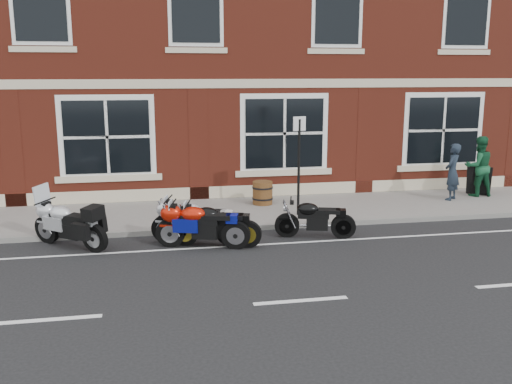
{
  "coord_description": "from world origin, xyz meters",
  "views": [
    {
      "loc": [
        -2.38,
        -11.58,
        3.72
      ],
      "look_at": [
        0.11,
        1.6,
        0.89
      ],
      "focal_mm": 40.0,
      "sensor_mm": 36.0,
      "label": 1
    }
  ],
  "objects_px": {
    "moto_sport_silver": "(196,220)",
    "a_board_sign": "(479,180)",
    "moto_touring_silver": "(69,222)",
    "moto_naked_black": "(313,217)",
    "parking_sign": "(299,159)",
    "pedestrian_left": "(452,172)",
    "pedestrian_right": "(479,166)",
    "moto_sport_red": "(201,224)",
    "moto_sport_black": "(214,223)",
    "barrel_planter": "(263,193)"
  },
  "relations": [
    {
      "from": "moto_sport_silver",
      "to": "a_board_sign",
      "type": "height_order",
      "value": "a_board_sign"
    },
    {
      "from": "moto_touring_silver",
      "to": "moto_naked_black",
      "type": "bearing_deg",
      "value": -54.09
    },
    {
      "from": "parking_sign",
      "to": "pedestrian_left",
      "type": "bearing_deg",
      "value": -6.29
    },
    {
      "from": "moto_touring_silver",
      "to": "pedestrian_left",
      "type": "height_order",
      "value": "pedestrian_left"
    },
    {
      "from": "pedestrian_left",
      "to": "parking_sign",
      "type": "distance_m",
      "value": 4.89
    },
    {
      "from": "moto_touring_silver",
      "to": "pedestrian_right",
      "type": "xyz_separation_m",
      "value": [
        11.27,
        2.61,
        0.46
      ]
    },
    {
      "from": "moto_sport_silver",
      "to": "pedestrian_left",
      "type": "bearing_deg",
      "value": -51.62
    },
    {
      "from": "moto_touring_silver",
      "to": "moto_sport_red",
      "type": "relative_size",
      "value": 0.83
    },
    {
      "from": "moto_naked_black",
      "to": "parking_sign",
      "type": "bearing_deg",
      "value": 13.11
    },
    {
      "from": "moto_sport_red",
      "to": "moto_sport_black",
      "type": "relative_size",
      "value": 1.04
    },
    {
      "from": "moto_sport_red",
      "to": "parking_sign",
      "type": "relative_size",
      "value": 0.8
    },
    {
      "from": "moto_naked_black",
      "to": "pedestrian_right",
      "type": "relative_size",
      "value": 1.02
    },
    {
      "from": "moto_sport_black",
      "to": "pedestrian_left",
      "type": "distance_m",
      "value": 7.69
    },
    {
      "from": "moto_sport_red",
      "to": "pedestrian_right",
      "type": "height_order",
      "value": "pedestrian_right"
    },
    {
      "from": "moto_sport_black",
      "to": "moto_naked_black",
      "type": "height_order",
      "value": "moto_sport_black"
    },
    {
      "from": "moto_sport_red",
      "to": "pedestrian_left",
      "type": "bearing_deg",
      "value": -52.56
    },
    {
      "from": "pedestrian_right",
      "to": "moto_sport_red",
      "type": "bearing_deg",
      "value": 21.77
    },
    {
      "from": "moto_sport_black",
      "to": "pedestrian_left",
      "type": "relative_size",
      "value": 1.19
    },
    {
      "from": "a_board_sign",
      "to": "moto_sport_black",
      "type": "bearing_deg",
      "value": -133.61
    },
    {
      "from": "moto_touring_silver",
      "to": "moto_naked_black",
      "type": "xyz_separation_m",
      "value": [
        5.39,
        -0.3,
        -0.07
      ]
    },
    {
      "from": "moto_sport_red",
      "to": "barrel_planter",
      "type": "relative_size",
      "value": 3.14
    },
    {
      "from": "moto_sport_black",
      "to": "barrel_planter",
      "type": "relative_size",
      "value": 3.03
    },
    {
      "from": "moto_naked_black",
      "to": "pedestrian_right",
      "type": "bearing_deg",
      "value": -47.69
    },
    {
      "from": "barrel_planter",
      "to": "pedestrian_right",
      "type": "bearing_deg",
      "value": -1.03
    },
    {
      "from": "moto_naked_black",
      "to": "a_board_sign",
      "type": "xyz_separation_m",
      "value": [
        6.0,
        3.04,
        0.09
      ]
    },
    {
      "from": "moto_sport_red",
      "to": "moto_sport_black",
      "type": "xyz_separation_m",
      "value": [
        0.29,
        0.04,
        -0.02
      ]
    },
    {
      "from": "barrel_planter",
      "to": "parking_sign",
      "type": "relative_size",
      "value": 0.25
    },
    {
      "from": "moto_sport_red",
      "to": "pedestrian_right",
      "type": "relative_size",
      "value": 1.13
    },
    {
      "from": "pedestrian_left",
      "to": "barrel_planter",
      "type": "bearing_deg",
      "value": -47.01
    },
    {
      "from": "pedestrian_right",
      "to": "barrel_planter",
      "type": "height_order",
      "value": "pedestrian_right"
    },
    {
      "from": "moto_sport_silver",
      "to": "barrel_planter",
      "type": "height_order",
      "value": "moto_sport_silver"
    },
    {
      "from": "a_board_sign",
      "to": "parking_sign",
      "type": "bearing_deg",
      "value": -142.21
    },
    {
      "from": "moto_sport_black",
      "to": "pedestrian_right",
      "type": "relative_size",
      "value": 1.09
    },
    {
      "from": "moto_sport_silver",
      "to": "pedestrian_right",
      "type": "xyz_separation_m",
      "value": [
        8.54,
        2.89,
        0.46
      ]
    },
    {
      "from": "moto_naked_black",
      "to": "barrel_planter",
      "type": "xyz_separation_m",
      "value": [
        -0.58,
        3.02,
        -0.04
      ]
    },
    {
      "from": "moto_sport_black",
      "to": "a_board_sign",
      "type": "bearing_deg",
      "value": -52.52
    },
    {
      "from": "moto_touring_silver",
      "to": "pedestrian_right",
      "type": "bearing_deg",
      "value": -37.89
    },
    {
      "from": "moto_sport_red",
      "to": "parking_sign",
      "type": "distance_m",
      "value": 3.48
    },
    {
      "from": "moto_touring_silver",
      "to": "barrel_planter",
      "type": "xyz_separation_m",
      "value": [
        4.81,
        2.72,
        -0.11
      ]
    },
    {
      "from": "a_board_sign",
      "to": "parking_sign",
      "type": "distance_m",
      "value": 6.15
    },
    {
      "from": "a_board_sign",
      "to": "barrel_planter",
      "type": "xyz_separation_m",
      "value": [
        -6.58,
        -0.01,
        -0.12
      ]
    },
    {
      "from": "moto_touring_silver",
      "to": "pedestrian_left",
      "type": "distance_m",
      "value": 10.49
    },
    {
      "from": "moto_naked_black",
      "to": "moto_sport_black",
      "type": "bearing_deg",
      "value": 112.06
    },
    {
      "from": "moto_sport_black",
      "to": "parking_sign",
      "type": "distance_m",
      "value": 3.24
    },
    {
      "from": "moto_touring_silver",
      "to": "pedestrian_right",
      "type": "relative_size",
      "value": 0.94
    },
    {
      "from": "pedestrian_right",
      "to": "a_board_sign",
      "type": "relative_size",
      "value": 2.01
    },
    {
      "from": "pedestrian_right",
      "to": "barrel_planter",
      "type": "relative_size",
      "value": 2.77
    },
    {
      "from": "pedestrian_left",
      "to": "pedestrian_right",
      "type": "height_order",
      "value": "pedestrian_right"
    },
    {
      "from": "moto_sport_silver",
      "to": "moto_sport_red",
      "type": "bearing_deg",
      "value": -145.85
    },
    {
      "from": "moto_sport_red",
      "to": "pedestrian_left",
      "type": "xyz_separation_m",
      "value": [
        7.44,
        2.85,
        0.4
      ]
    }
  ]
}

